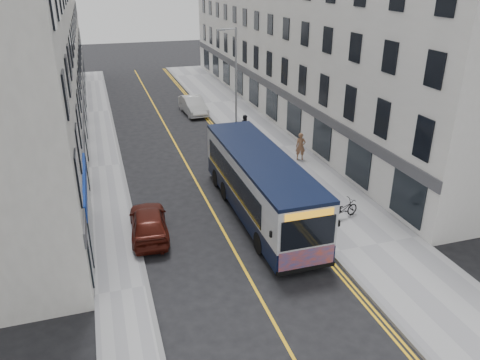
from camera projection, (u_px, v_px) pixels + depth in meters
ground at (236, 254)px, 20.40m from camera, size 140.00×140.00×0.00m
pavement_east at (272, 148)px, 32.54m from camera, size 4.50×64.00×0.12m
pavement_west at (105, 167)px, 29.48m from camera, size 2.00×64.00×0.12m
kerb_east at (241, 152)px, 31.93m from camera, size 0.18×64.00×0.13m
kerb_west at (122, 165)px, 29.75m from camera, size 0.18×64.00×0.13m
road_centre_line at (184, 159)px, 30.86m from camera, size 0.12×64.00×0.01m
road_dbl_yellow_inner at (235, 153)px, 31.83m from camera, size 0.10×64.00×0.01m
road_dbl_yellow_outer at (238, 153)px, 31.88m from camera, size 0.10×64.00×0.01m
terrace_east at (294, 34)px, 39.20m from camera, size 6.00×46.00×13.00m
terrace_west at (32, 45)px, 33.63m from camera, size 6.00×46.00×13.00m
streetlamp at (235, 82)px, 31.96m from camera, size 1.32×0.18×8.00m
city_bus at (260, 183)px, 23.01m from camera, size 2.61×11.18×3.25m
bicycle at (343, 209)px, 23.02m from camera, size 1.90×1.05×0.95m
pedestrian_near at (301, 146)px, 30.12m from camera, size 0.75×0.61×1.77m
pedestrian_far at (245, 126)px, 34.34m from camera, size 1.02×1.00×1.66m
car_white at (193, 105)px, 40.40m from camera, size 1.85×4.62×1.50m
car_maroon at (149, 222)px, 21.58m from camera, size 1.95×4.29×1.43m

